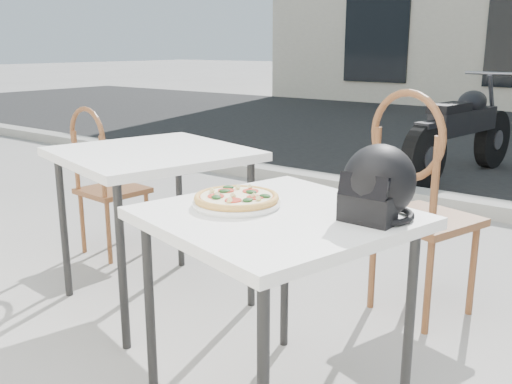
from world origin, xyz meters
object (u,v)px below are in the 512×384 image
Objects in this scene: cafe_table_side at (152,164)px; cafe_chair_side at (102,174)px; pizza at (237,197)px; helmet at (378,186)px; cafe_chair_main at (417,194)px; plate at (237,203)px; cafe_table_main at (277,231)px; motorcycle at (463,133)px.

cafe_chair_side reaches higher than cafe_table_side.
helmet is at bearing 20.40° from pizza.
helmet is at bearing 120.00° from cafe_chair_main.
plate is at bearing -24.60° from cafe_table_side.
helmet is (0.30, 0.15, 0.18)m from cafe_table_main.
plate is at bearing -105.91° from pizza.
cafe_chair_side is at bearing -98.61° from motorcycle.
cafe_chair_main is at bearing 104.25° from helmet.
helmet is 0.22× the size of cafe_chair_main.
cafe_table_side is at bearing -86.57° from motorcycle.
cafe_chair_main is at bearing -164.35° from cafe_chair_side.
cafe_table_side is 0.49× the size of motorcycle.
cafe_chair_main is at bearing 76.70° from plate.
cafe_chair_side is (-1.92, -0.38, -0.09)m from cafe_chair_main.
cafe_table_side is 0.85m from cafe_chair_side.
helmet is at bearing 20.42° from plate.
plate is 0.41× the size of cafe_chair_side.
cafe_chair_side is (-1.83, 0.66, -0.16)m from cafe_table_main.
helmet reaches higher than cafe_chair_side.
cafe_chair_side is 3.82m from motorcycle.
helmet reaches higher than pizza.
cafe_table_main is 0.18m from plate.
cafe_chair_main is 1.17× the size of cafe_chair_side.
cafe_chair_main is 3.39m from motorcycle.
cafe_chair_main is (-0.21, 0.89, -0.25)m from helmet.
cafe_table_side is 1.08× the size of cafe_chair_side.
plate is 1.82m from cafe_chair_side.
pizza is at bearing 74.09° from plate.
cafe_table_side is (-0.89, 0.41, -0.06)m from pizza.
motorcycle is at bearing 97.69° from plate.
cafe_table_main is 3.84× the size of helmet.
cafe_chair_side is 0.46× the size of motorcycle.
helmet is at bearing 170.87° from cafe_chair_side.
cafe_chair_side is at bearing 157.72° from plate.
cafe_chair_main is 1.08× the size of cafe_table_side.
plate is 0.38× the size of cafe_table_side.
motorcycle is (-1.05, 4.18, -0.41)m from helmet.
motorcycle reaches higher than cafe_table_main.
plate is 1.11m from cafe_chair_main.
cafe_table_main is 2.45× the size of plate.
helmet is 0.24× the size of cafe_table_side.
helmet is at bearing -68.06° from motorcycle.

